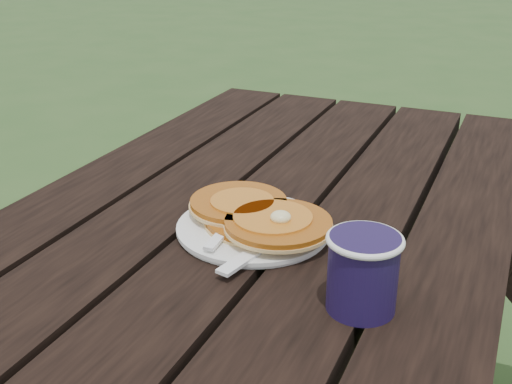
% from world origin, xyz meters
% --- Properties ---
extents(plate, '(0.23, 0.23, 0.01)m').
position_xyz_m(plate, '(0.02, 0.15, 0.76)').
color(plate, white).
rests_on(plate, picnic_table).
extents(pancake_stack, '(0.23, 0.19, 0.04)m').
position_xyz_m(pancake_stack, '(0.03, 0.15, 0.77)').
color(pancake_stack, '#B05B13').
rests_on(pancake_stack, plate).
extents(knife, '(0.06, 0.18, 0.00)m').
position_xyz_m(knife, '(0.06, 0.09, 0.76)').
color(knife, white).
rests_on(knife, plate).
extents(fork, '(0.04, 0.16, 0.01)m').
position_xyz_m(fork, '(-0.00, 0.10, 0.77)').
color(fork, white).
rests_on(fork, plate).
extents(coffee_cup, '(0.09, 0.09, 0.09)m').
position_xyz_m(coffee_cup, '(0.22, 0.01, 0.80)').
color(coffee_cup, '#1B103A').
rests_on(coffee_cup, picnic_table).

